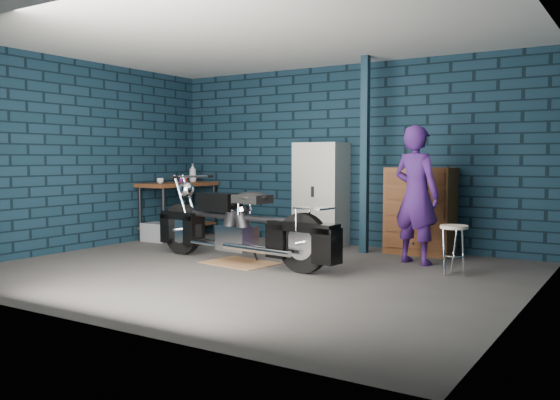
# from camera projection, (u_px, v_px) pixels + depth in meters

# --- Properties ---
(ground) EXTENTS (6.00, 6.00, 0.00)m
(ground) POSITION_uv_depth(u_px,v_px,m) (251.00, 271.00, 6.87)
(ground) COLOR #474543
(ground) RESTS_ON ground
(room_walls) EXTENTS (6.02, 5.01, 2.71)m
(room_walls) POSITION_uv_depth(u_px,v_px,m) (276.00, 109.00, 7.21)
(room_walls) COLOR #0E2531
(room_walls) RESTS_ON ground
(support_post) EXTENTS (0.10, 0.10, 2.70)m
(support_post) POSITION_uv_depth(u_px,v_px,m) (365.00, 155.00, 8.13)
(support_post) COLOR #112938
(support_post) RESTS_ON ground
(workbench) EXTENTS (0.60, 1.40, 0.91)m
(workbench) POSITION_uv_depth(u_px,v_px,m) (179.00, 210.00, 9.74)
(workbench) COLOR brown
(workbench) RESTS_ON ground
(drip_mat) EXTENTS (0.95, 0.77, 0.01)m
(drip_mat) POSITION_uv_depth(u_px,v_px,m) (241.00, 263.00, 7.38)
(drip_mat) COLOR olive
(drip_mat) RESTS_ON ground
(motorcycle) EXTENTS (2.53, 1.00, 1.08)m
(motorcycle) POSITION_uv_depth(u_px,v_px,m) (241.00, 220.00, 7.34)
(motorcycle) COLOR black
(motorcycle) RESTS_ON ground
(person) EXTENTS (0.72, 0.57, 1.71)m
(person) POSITION_uv_depth(u_px,v_px,m) (416.00, 195.00, 7.30)
(person) COLOR #3F1C69
(person) RESTS_ON ground
(storage_bin) EXTENTS (0.47, 0.33, 0.29)m
(storage_bin) POSITION_uv_depth(u_px,v_px,m) (158.00, 232.00, 9.33)
(storage_bin) COLOR #93959B
(storage_bin) RESTS_ON ground
(locker) EXTENTS (0.72, 0.51, 1.54)m
(locker) POSITION_uv_depth(u_px,v_px,m) (321.00, 194.00, 8.85)
(locker) COLOR beige
(locker) RESTS_ON ground
(tool_chest) EXTENTS (0.89, 0.49, 1.18)m
(tool_chest) POSITION_uv_depth(u_px,v_px,m) (420.00, 211.00, 8.05)
(tool_chest) COLOR brown
(tool_chest) RESTS_ON ground
(shop_stool) EXTENTS (0.38, 0.38, 0.56)m
(shop_stool) POSITION_uv_depth(u_px,v_px,m) (454.00, 250.00, 6.61)
(shop_stool) COLOR beige
(shop_stool) RESTS_ON ground
(cup_a) EXTENTS (0.13, 0.13, 0.09)m
(cup_a) POSITION_uv_depth(u_px,v_px,m) (160.00, 181.00, 9.33)
(cup_a) COLOR beige
(cup_a) RESTS_ON workbench
(mug_purple) EXTENTS (0.09, 0.09, 0.11)m
(mug_purple) POSITION_uv_depth(u_px,v_px,m) (181.00, 179.00, 9.80)
(mug_purple) COLOR #5B1861
(mug_purple) RESTS_ON workbench
(mug_red) EXTENTS (0.08, 0.08, 0.10)m
(mug_red) POSITION_uv_depth(u_px,v_px,m) (185.00, 179.00, 9.81)
(mug_red) COLOR maroon
(mug_red) RESTS_ON workbench
(bottle) EXTENTS (0.16, 0.16, 0.31)m
(bottle) POSITION_uv_depth(u_px,v_px,m) (193.00, 173.00, 9.99)
(bottle) COLOR #93959B
(bottle) RESTS_ON workbench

